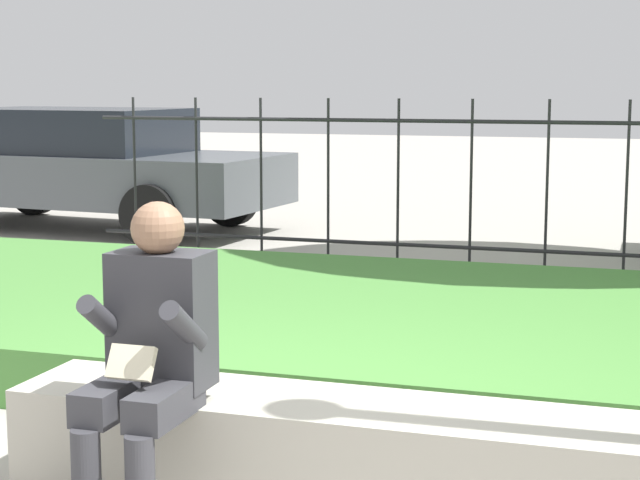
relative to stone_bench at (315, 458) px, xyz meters
The scene contains 5 objects.
stone_bench is the anchor object (origin of this frame).
person_seated_reader 0.80m from the stone_bench, 152.50° to the right, with size 0.42×0.73×1.23m.
grass_berm 2.45m from the stone_bench, 96.16° to the left, with size 8.88×3.47×0.32m.
iron_fence 4.98m from the stone_bench, 93.05° to the left, with size 6.88×0.03×1.56m.
car_parked_left 8.72m from the stone_bench, 126.53° to the left, with size 4.74×2.27×1.39m.
Camera 1 is at (1.56, -3.90, 1.68)m, focal length 60.00 mm.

